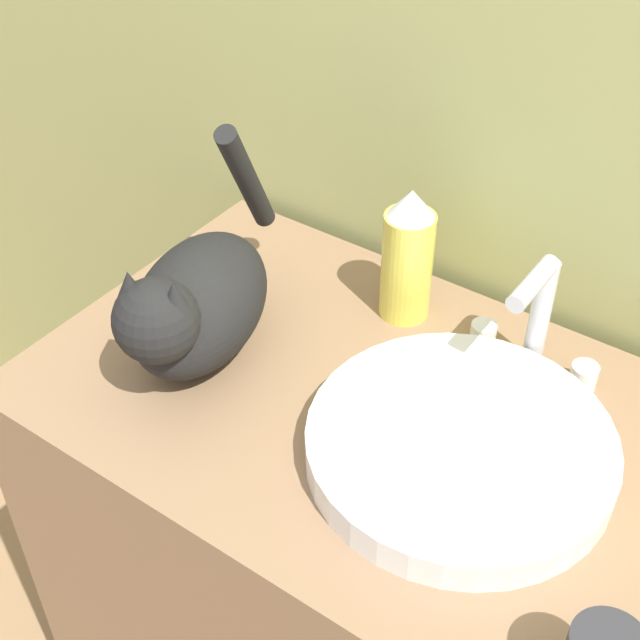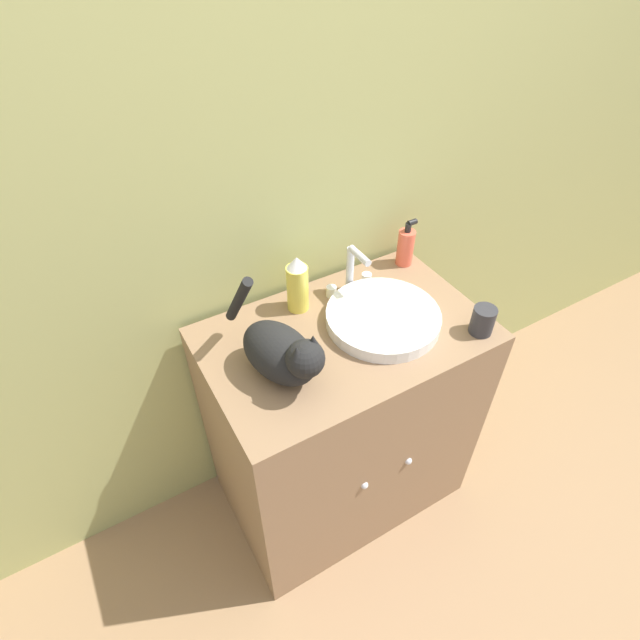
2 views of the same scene
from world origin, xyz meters
TOP-DOWN VIEW (x-y plane):
  - ground_plane at (0.00, 0.00)m, footprint 8.00×8.00m
  - wall_back at (0.00, 0.56)m, footprint 6.00×0.05m
  - vanity_cabinet at (0.00, 0.26)m, footprint 0.82×0.53m
  - sink_basin at (0.12, 0.24)m, footprint 0.33×0.33m
  - faucet at (0.12, 0.41)m, footprint 0.16×0.11m
  - cat at (-0.22, 0.21)m, footprint 0.20×0.36m
  - soap_bottle at (0.35, 0.45)m, footprint 0.06×0.06m
  - spray_bottle at (-0.06, 0.42)m, footprint 0.06×0.06m
  - cup at (0.34, 0.07)m, footprint 0.07×0.07m

SIDE VIEW (x-z plane):
  - ground_plane at x=0.00m, z-range 0.00..0.00m
  - vanity_cabinet at x=0.00m, z-range 0.00..0.84m
  - sink_basin at x=0.12m, z-range 0.84..0.88m
  - cup at x=0.34m, z-range 0.84..0.92m
  - soap_bottle at x=0.35m, z-range 0.82..0.98m
  - faucet at x=0.12m, z-range 0.83..0.99m
  - cat at x=-0.22m, z-range 0.79..1.05m
  - spray_bottle at x=-0.06m, z-range 0.83..1.02m
  - wall_back at x=0.00m, z-range 0.00..2.50m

